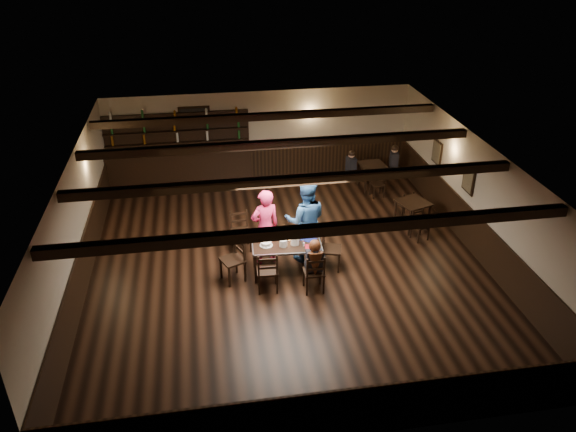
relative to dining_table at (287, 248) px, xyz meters
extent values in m
plane|color=black|center=(0.08, 0.36, -0.67)|extent=(10.00, 10.00, 0.00)
cube|color=#BDB39D|center=(0.08, 5.36, 0.68)|extent=(9.00, 0.02, 2.70)
cube|color=#BDB39D|center=(0.08, -4.64, 0.68)|extent=(9.00, 0.02, 2.70)
cube|color=#BDB39D|center=(-4.42, 0.36, 0.68)|extent=(0.02, 10.00, 2.70)
cube|color=#BDB39D|center=(4.58, 0.36, 0.68)|extent=(0.02, 10.00, 2.70)
cube|color=silver|center=(0.08, 0.36, 2.03)|extent=(9.00, 10.00, 0.02)
cube|color=black|center=(0.08, 5.33, -0.17)|extent=(9.00, 0.04, 1.00)
cube|color=black|center=(0.08, -4.61, -0.17)|extent=(9.00, 0.04, 1.00)
cube|color=black|center=(-4.39, 0.36, -0.17)|extent=(0.04, 10.00, 1.00)
cube|color=black|center=(4.55, 0.36, -0.17)|extent=(0.04, 10.00, 1.00)
cube|color=black|center=(-1.82, 5.33, 1.18)|extent=(0.90, 0.03, 1.00)
cube|color=black|center=(-1.82, 5.31, 1.18)|extent=(0.80, 0.02, 0.90)
cube|color=black|center=(4.55, 0.86, 0.93)|extent=(0.03, 0.55, 0.65)
cube|color=#72664C|center=(4.53, 0.86, 0.93)|extent=(0.02, 0.45, 0.55)
cube|color=black|center=(4.55, 2.76, 0.88)|extent=(0.03, 0.55, 0.65)
cube|color=#72664C|center=(4.53, 2.76, 0.88)|extent=(0.02, 0.45, 0.55)
cube|color=black|center=(0.08, -2.64, 1.93)|extent=(8.90, 0.18, 0.18)
cube|color=black|center=(0.08, -0.64, 1.93)|extent=(8.90, 0.18, 0.18)
cube|color=black|center=(0.08, 1.36, 1.93)|extent=(8.90, 0.18, 0.18)
cube|color=black|center=(0.08, 3.36, 1.93)|extent=(8.90, 0.18, 0.18)
cube|color=black|center=(-0.73, -0.28, -0.31)|extent=(0.06, 0.06, 0.71)
cube|color=black|center=(-0.69, 0.37, -0.31)|extent=(0.06, 0.06, 0.71)
cube|color=black|center=(0.69, -0.37, -0.31)|extent=(0.06, 0.06, 0.71)
cube|color=black|center=(0.73, 0.28, -0.31)|extent=(0.06, 0.06, 0.71)
cube|color=black|center=(0.00, 0.00, 0.06)|extent=(1.58, 0.86, 0.04)
cube|color=#A5A8AD|center=(0.02, 0.37, 0.06)|extent=(1.54, 0.13, 0.04)
cube|color=#A5A8AD|center=(-0.02, -0.37, 0.06)|extent=(1.54, 0.13, 0.04)
cube|color=#A5A8AD|center=(0.75, -0.05, 0.06)|extent=(0.08, 0.77, 0.04)
cube|color=#A5A8AD|center=(-0.75, 0.05, 0.06)|extent=(0.08, 0.77, 0.04)
cube|color=black|center=(-0.31, -0.38, -0.44)|extent=(0.04, 0.04, 0.46)
cube|color=black|center=(-0.33, -0.74, -0.44)|extent=(0.04, 0.04, 0.46)
cube|color=black|center=(-0.69, -0.36, -0.44)|extent=(0.04, 0.04, 0.46)
cube|color=black|center=(-0.71, -0.72, -0.44)|extent=(0.04, 0.04, 0.46)
cube|color=black|center=(-0.51, -0.55, -0.19)|extent=(0.47, 0.45, 0.04)
cube|color=black|center=(-0.52, -0.73, 0.05)|extent=(0.45, 0.06, 0.48)
cube|color=black|center=(-0.52, -0.73, 0.00)|extent=(0.38, 0.05, 0.05)
cube|color=black|center=(-0.52, -0.73, 0.20)|extent=(0.38, 0.05, 0.05)
cube|color=black|center=(0.65, -0.56, -0.45)|extent=(0.04, 0.04, 0.44)
cube|color=black|center=(0.65, -0.90, -0.45)|extent=(0.04, 0.04, 0.44)
cube|color=black|center=(0.28, -0.56, -0.45)|extent=(0.04, 0.04, 0.44)
cube|color=black|center=(0.29, -0.91, -0.45)|extent=(0.04, 0.04, 0.44)
cube|color=black|center=(0.47, -0.73, -0.21)|extent=(0.43, 0.41, 0.04)
cube|color=black|center=(0.47, -0.90, 0.02)|extent=(0.43, 0.04, 0.46)
cube|color=black|center=(0.47, -0.90, -0.03)|extent=(0.37, 0.03, 0.05)
cube|color=black|center=(0.47, -0.90, 0.16)|extent=(0.37, 0.03, 0.05)
cube|color=black|center=(-1.47, 0.04, -0.42)|extent=(0.05, 0.05, 0.49)
cube|color=black|center=(-1.12, 0.20, -0.42)|extent=(0.05, 0.05, 0.49)
cube|color=black|center=(-1.31, -0.33, -0.42)|extent=(0.05, 0.05, 0.49)
cube|color=black|center=(-0.96, -0.18, -0.42)|extent=(0.05, 0.05, 0.49)
cube|color=black|center=(-1.21, -0.07, -0.16)|extent=(0.61, 0.62, 0.05)
cube|color=black|center=(-1.04, 0.01, 0.10)|extent=(0.23, 0.45, 0.51)
cube|color=black|center=(-1.04, 0.01, 0.05)|extent=(0.19, 0.39, 0.06)
cube|color=black|center=(-1.04, 0.01, 0.25)|extent=(0.19, 0.39, 0.06)
cube|color=black|center=(1.16, -0.18, -0.43)|extent=(0.05, 0.05, 0.47)
cube|color=black|center=(0.80, -0.08, -0.43)|extent=(0.05, 0.05, 0.47)
cube|color=black|center=(1.27, 0.19, -0.43)|extent=(0.05, 0.05, 0.47)
cube|color=black|center=(0.91, 0.30, -0.43)|extent=(0.05, 0.05, 0.47)
cube|color=black|center=(1.03, 0.06, -0.18)|extent=(0.55, 0.56, 0.04)
cube|color=black|center=(0.86, 0.11, 0.07)|extent=(0.17, 0.45, 0.49)
cube|color=black|center=(0.86, 0.11, 0.02)|extent=(0.14, 0.38, 0.05)
cube|color=black|center=(0.86, 0.11, 0.22)|extent=(0.14, 0.38, 0.05)
cube|color=black|center=(-1.10, 1.00, -0.44)|extent=(0.04, 0.04, 0.46)
cube|color=black|center=(-1.13, 1.37, -0.44)|extent=(0.04, 0.04, 0.46)
cube|color=black|center=(-0.71, 1.04, -0.44)|extent=(0.04, 0.04, 0.46)
cube|color=black|center=(-0.74, 1.40, -0.44)|extent=(0.04, 0.04, 0.46)
cube|color=black|center=(-0.92, 1.20, -0.18)|extent=(0.49, 0.47, 0.04)
cube|color=black|center=(-0.93, 1.39, 0.06)|extent=(0.46, 0.07, 0.49)
cube|color=black|center=(-0.93, 1.39, 0.01)|extent=(0.39, 0.06, 0.05)
cube|color=black|center=(-0.93, 1.39, 0.21)|extent=(0.39, 0.06, 0.05)
imported|color=#D72E51|center=(-0.41, 0.55, 0.26)|extent=(0.77, 0.60, 1.85)
imported|color=navy|center=(0.53, 0.56, 0.33)|extent=(1.07, 0.89, 2.00)
cube|color=black|center=(0.47, -0.61, -0.15)|extent=(0.32, 0.32, 0.13)
cube|color=black|center=(0.47, -0.73, 0.08)|extent=(0.34, 0.20, 0.48)
cylinder|color=black|center=(0.47, -0.73, 0.30)|extent=(0.10, 0.34, 0.34)
sphere|color=#D8A384|center=(0.47, -0.73, 0.45)|extent=(0.21, 0.21, 0.21)
sphere|color=#3B1E0D|center=(0.47, -0.76, 0.46)|extent=(0.26, 0.26, 0.26)
cone|color=#3B1E0D|center=(0.47, -0.86, 0.06)|extent=(0.20, 0.20, 0.60)
cylinder|color=white|center=(-0.45, 0.04, 0.09)|extent=(0.29, 0.29, 0.01)
cylinder|color=white|center=(-0.45, 0.04, 0.14)|extent=(0.23, 0.23, 0.08)
cylinder|color=silver|center=(-0.45, 0.04, 0.12)|extent=(0.25, 0.25, 0.04)
cylinder|color=white|center=(-0.08, -0.05, 0.17)|extent=(0.18, 0.18, 0.17)
cylinder|color=white|center=(0.18, -0.01, 0.20)|extent=(0.19, 0.19, 0.23)
cylinder|color=#A5A8AD|center=(0.08, 0.14, 0.10)|extent=(0.05, 0.05, 0.03)
sphere|color=orange|center=(0.08, 0.14, 0.13)|extent=(0.03, 0.03, 0.03)
cylinder|color=silver|center=(0.36, -0.12, 0.13)|extent=(0.03, 0.03, 0.09)
cylinder|color=#A5A8AD|center=(0.36, -0.05, 0.14)|extent=(0.04, 0.04, 0.10)
cylinder|color=silver|center=(0.28, 0.12, 0.14)|extent=(0.07, 0.07, 0.10)
cube|color=maroon|center=(0.52, -0.17, 0.09)|extent=(0.29, 0.22, 0.00)
cube|color=#0F164E|center=(0.52, 0.13, 0.09)|extent=(0.41, 0.38, 0.00)
cube|color=black|center=(-2.37, 5.01, -0.12)|extent=(4.19, 0.60, 1.10)
cube|color=black|center=(-2.37, 5.01, 0.46)|extent=(4.39, 0.70, 0.05)
cube|color=black|center=(-2.37, 5.28, 0.43)|extent=(4.19, 0.10, 2.20)
cube|color=black|center=(-2.37, 5.18, 0.68)|extent=(4.09, 0.22, 0.03)
cube|color=black|center=(-2.37, 5.18, 1.03)|extent=(4.09, 0.22, 0.03)
cube|color=black|center=(-2.37, 5.18, 1.38)|extent=(4.09, 0.22, 0.03)
cube|color=black|center=(3.51, 1.54, 0.06)|extent=(0.92, 0.92, 0.04)
cube|color=black|center=(3.32, 1.16, -0.31)|extent=(0.05, 0.05, 0.71)
cube|color=black|center=(3.14, 1.73, -0.31)|extent=(0.05, 0.05, 0.71)
cube|color=black|center=(3.89, 1.35, -0.31)|extent=(0.05, 0.05, 0.71)
cube|color=black|center=(3.71, 1.92, -0.31)|extent=(0.05, 0.05, 0.71)
cube|color=black|center=(3.20, 4.05, 0.06)|extent=(0.79, 0.79, 0.04)
cube|color=black|center=(2.92, 3.72, -0.31)|extent=(0.05, 0.05, 0.71)
cube|color=black|center=(2.87, 4.32, -0.31)|extent=(0.05, 0.05, 0.71)
cube|color=black|center=(3.52, 3.77, -0.31)|extent=(0.05, 0.05, 0.71)
cube|color=black|center=(3.47, 4.38, -0.31)|extent=(0.05, 0.05, 0.71)
cube|color=black|center=(2.58, 4.15, 0.05)|extent=(0.26, 0.37, 0.50)
sphere|color=#D8A384|center=(2.58, 4.15, 0.38)|extent=(0.19, 0.19, 0.19)
sphere|color=black|center=(2.58, 4.15, 0.41)|extent=(0.20, 0.20, 0.20)
cube|color=black|center=(3.92, 4.26, 0.06)|extent=(0.29, 0.40, 0.52)
sphere|color=#D8A384|center=(3.92, 4.26, 0.42)|extent=(0.20, 0.20, 0.20)
sphere|color=black|center=(3.92, 4.26, 0.45)|extent=(0.21, 0.21, 0.21)
camera|label=1|loc=(-1.70, -10.46, 6.51)|focal=35.00mm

